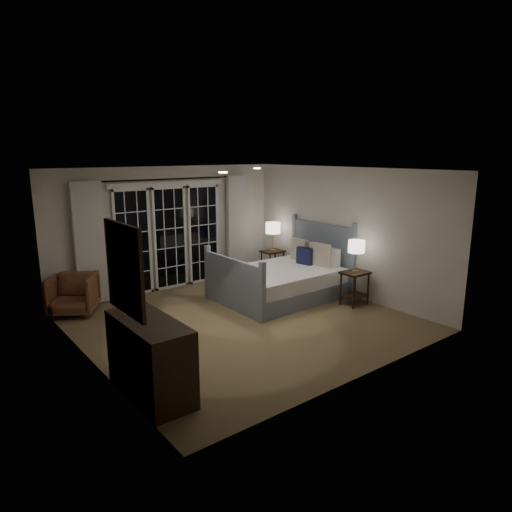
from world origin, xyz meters
TOP-DOWN VIEW (x-y plane):
  - floor at (0.00, 0.00)m, footprint 5.00×5.00m
  - ceiling at (0.00, 0.00)m, footprint 5.00×5.00m
  - wall_left at (-2.50, 0.00)m, footprint 0.02×5.00m
  - wall_right at (2.50, 0.00)m, footprint 0.02×5.00m
  - wall_back at (0.00, 2.50)m, footprint 5.00×0.02m
  - wall_front at (0.00, -2.50)m, footprint 5.00×0.02m
  - french_doors at (0.00, 2.46)m, footprint 2.50×0.04m
  - curtain_rod at (0.00, 2.40)m, footprint 3.50×0.03m
  - curtain_left at (-1.65, 2.38)m, footprint 0.55×0.10m
  - curtain_right at (1.65, 2.38)m, footprint 0.55×0.10m
  - downlight_a at (0.80, 0.60)m, footprint 0.12×0.12m
  - downlight_b at (-0.60, -0.40)m, footprint 0.12×0.12m
  - bed at (1.41, 0.56)m, footprint 2.31×1.67m
  - nightstand_left at (2.16, -0.59)m, footprint 0.48×0.39m
  - nightstand_right at (2.19, 1.79)m, footprint 0.47×0.38m
  - lamp_left at (2.16, -0.59)m, footprint 0.30×0.30m
  - lamp_right at (2.19, 1.79)m, footprint 0.33×0.33m
  - armchair at (-2.10, 2.10)m, footprint 1.05×1.06m
  - dresser at (-2.23, -1.26)m, footprint 0.55×1.29m
  - mirror at (-2.47, -1.26)m, footprint 0.05×0.85m

SIDE VIEW (x-z plane):
  - floor at x=0.00m, z-range 0.00..0.00m
  - bed at x=1.41m, z-range -0.34..1.01m
  - armchair at x=-2.10m, z-range 0.00..0.70m
  - nightstand_right at x=2.19m, z-range 0.10..0.71m
  - nightstand_left at x=2.16m, z-range 0.10..0.73m
  - dresser at x=-2.23m, z-range 0.00..0.91m
  - french_doors at x=0.00m, z-range -0.01..2.19m
  - lamp_left at x=2.16m, z-range 0.80..1.39m
  - lamp_right at x=2.19m, z-range 0.81..1.44m
  - curtain_left at x=-1.65m, z-range 0.02..2.27m
  - curtain_right at x=1.65m, z-range 0.02..2.27m
  - wall_left at x=-2.50m, z-range 0.00..2.50m
  - wall_right at x=2.50m, z-range 0.00..2.50m
  - wall_back at x=0.00m, z-range 0.00..2.50m
  - wall_front at x=0.00m, z-range 0.00..2.50m
  - mirror at x=-2.47m, z-range 1.05..2.05m
  - curtain_rod at x=0.00m, z-range 2.23..2.27m
  - downlight_a at x=0.80m, z-range 2.48..2.50m
  - downlight_b at x=-0.60m, z-range 2.48..2.50m
  - ceiling at x=0.00m, z-range 2.50..2.50m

